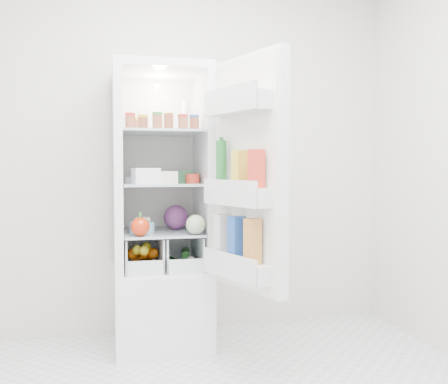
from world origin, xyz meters
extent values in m
cube|color=beige|center=(0.00, 1.50, 1.30)|extent=(3.00, 0.02, 2.60)
cube|color=white|center=(-0.20, 1.21, 0.25)|extent=(0.60, 0.60, 0.50)
cube|color=white|center=(-0.20, 1.21, 1.77)|extent=(0.60, 0.60, 0.05)
cube|color=white|center=(-0.20, 1.49, 1.12)|extent=(0.60, 0.05, 1.25)
cube|color=white|center=(-0.47, 1.21, 1.12)|extent=(0.05, 0.60, 1.25)
cube|color=white|center=(0.07, 1.21, 1.12)|extent=(0.05, 0.60, 1.25)
cube|color=white|center=(-0.20, 1.46, 1.12)|extent=(0.50, 0.01, 1.25)
sphere|color=white|center=(-0.20, 1.42, 1.71)|extent=(0.05, 0.05, 0.05)
cube|color=#A2B1BE|center=(-0.20, 1.19, 0.74)|extent=(0.49, 0.53, 0.01)
cube|color=#A2B1BE|center=(-0.20, 1.19, 1.05)|extent=(0.49, 0.53, 0.02)
cube|color=#A2B1BE|center=(-0.20, 1.19, 1.38)|extent=(0.49, 0.53, 0.02)
cylinder|color=#B21919|center=(-0.40, 1.05, 1.43)|extent=(0.06, 0.06, 0.08)
cylinder|color=gold|center=(-0.32, 1.10, 1.43)|extent=(0.06, 0.06, 0.08)
cylinder|color=#267226|center=(-0.24, 1.02, 1.43)|extent=(0.06, 0.06, 0.08)
cylinder|color=brown|center=(-0.16, 1.12, 1.43)|extent=(0.06, 0.06, 0.08)
cylinder|color=#B21919|center=(-0.08, 1.05, 1.43)|extent=(0.06, 0.06, 0.08)
cylinder|color=#194C8C|center=(0.00, 1.10, 1.43)|extent=(0.06, 0.06, 0.08)
cylinder|color=#BF8C19|center=(-0.36, 1.28, 1.43)|extent=(0.06, 0.06, 0.08)
cylinder|color=white|center=(-0.02, 1.28, 1.49)|extent=(0.07, 0.07, 0.20)
cube|color=white|center=(-0.31, 1.00, 1.11)|extent=(0.17, 0.17, 0.10)
cube|color=silver|center=(-0.20, 1.03, 1.10)|extent=(0.17, 0.17, 0.08)
cylinder|color=red|center=(-0.01, 1.15, 1.09)|extent=(0.11, 0.11, 0.06)
cube|color=silver|center=(-0.34, 1.20, 1.08)|extent=(0.18, 0.15, 0.04)
cube|color=#3B834C|center=(-0.03, 1.29, 1.10)|extent=(0.12, 0.15, 0.08)
sphere|color=#5B1F58|center=(-0.10, 1.25, 0.83)|extent=(0.16, 0.16, 0.16)
sphere|color=red|center=(-0.35, 0.97, 0.80)|extent=(0.11, 0.11, 0.11)
cylinder|color=#87B5CA|center=(-0.33, 1.10, 0.78)|extent=(0.17, 0.17, 0.07)
sphere|color=#9BB487|center=(-0.02, 0.97, 0.81)|extent=(0.12, 0.12, 0.12)
sphere|color=orange|center=(-0.39, 1.06, 0.55)|extent=(0.07, 0.07, 0.07)
sphere|color=orange|center=(-0.32, 1.06, 0.55)|extent=(0.07, 0.07, 0.07)
sphere|color=orange|center=(-0.26, 1.06, 0.55)|extent=(0.07, 0.07, 0.07)
sphere|color=orange|center=(-0.39, 1.19, 0.61)|extent=(0.07, 0.07, 0.07)
sphere|color=orange|center=(-0.32, 1.19, 0.61)|extent=(0.07, 0.07, 0.07)
sphere|color=orange|center=(-0.26, 1.19, 0.61)|extent=(0.07, 0.07, 0.07)
sphere|color=orange|center=(-0.35, 1.31, 0.55)|extent=(0.07, 0.07, 0.07)
sphere|color=orange|center=(-0.28, 1.31, 0.55)|extent=(0.07, 0.07, 0.07)
sphere|color=yellow|center=(-0.36, 1.12, 0.64)|extent=(0.06, 0.06, 0.06)
sphere|color=yellow|center=(-0.29, 1.24, 0.64)|extent=(0.06, 0.06, 0.06)
sphere|color=yellow|center=(-0.32, 1.08, 0.64)|extent=(0.06, 0.06, 0.06)
cylinder|color=#1C4F1A|center=(-0.12, 1.19, 0.54)|extent=(0.09, 0.21, 0.05)
cylinder|color=#1C4F1A|center=(-0.04, 1.24, 0.59)|extent=(0.08, 0.21, 0.05)
sphere|color=white|center=(-0.08, 1.06, 0.54)|extent=(0.05, 0.05, 0.05)
sphere|color=white|center=(-0.03, 1.08, 0.57)|extent=(0.05, 0.05, 0.05)
cube|color=white|center=(0.23, 0.64, 1.12)|extent=(0.26, 0.58, 1.30)
cube|color=white|center=(0.20, 0.63, 1.12)|extent=(0.20, 0.53, 1.26)
cube|color=silver|center=(0.15, 0.61, 1.50)|extent=(0.27, 0.51, 0.10)
cube|color=silver|center=(0.15, 0.61, 1.00)|extent=(0.27, 0.51, 0.10)
cube|color=silver|center=(0.15, 0.61, 0.60)|extent=(0.27, 0.51, 0.10)
sphere|color=brown|center=(0.19, 0.49, 1.56)|extent=(0.05, 0.05, 0.05)
sphere|color=brown|center=(0.16, 0.57, 1.56)|extent=(0.05, 0.05, 0.05)
sphere|color=brown|center=(0.13, 0.64, 1.56)|extent=(0.05, 0.05, 0.05)
cylinder|color=#1A5E26|center=(0.09, 0.75, 1.18)|extent=(0.06, 0.06, 0.26)
cube|color=yellow|center=(0.16, 0.58, 1.15)|extent=(0.08, 0.08, 0.20)
cube|color=red|center=(0.21, 0.44, 1.15)|extent=(0.08, 0.08, 0.20)
cube|color=white|center=(0.09, 0.75, 0.77)|extent=(0.09, 0.09, 0.24)
cube|color=#2353B3|center=(0.15, 0.61, 0.77)|extent=(0.09, 0.09, 0.24)
cube|color=#CF843A|center=(0.20, 0.47, 0.77)|extent=(0.09, 0.09, 0.24)
camera|label=1|loc=(-0.55, -2.02, 1.15)|focal=40.00mm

